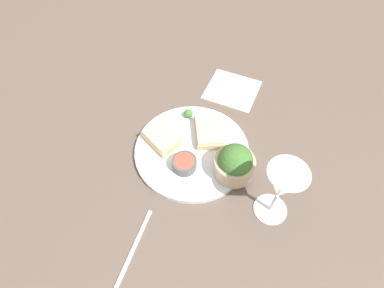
# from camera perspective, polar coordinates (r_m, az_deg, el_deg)

# --- Properties ---
(ground_plane) EXTENTS (4.00, 4.00, 0.00)m
(ground_plane) POSITION_cam_1_polar(r_m,az_deg,el_deg) (0.76, -0.00, -1.50)
(ground_plane) COLOR brown
(dinner_plate) EXTENTS (0.29, 0.29, 0.01)m
(dinner_plate) POSITION_cam_1_polar(r_m,az_deg,el_deg) (0.75, -0.00, -1.20)
(dinner_plate) COLOR silver
(dinner_plate) RESTS_ON ground_plane
(salad_bowl) EXTENTS (0.09, 0.09, 0.09)m
(salad_bowl) POSITION_cam_1_polar(r_m,az_deg,el_deg) (0.69, 8.12, -3.64)
(salad_bowl) COLOR tan
(salad_bowl) RESTS_ON dinner_plate
(sauce_ramekin) EXTENTS (0.06, 0.06, 0.03)m
(sauce_ramekin) POSITION_cam_1_polar(r_m,az_deg,el_deg) (0.71, -1.46, -3.71)
(sauce_ramekin) COLOR #4C4C4C
(sauce_ramekin) RESTS_ON dinner_plate
(cheese_toast_near) EXTENTS (0.12, 0.11, 0.03)m
(cheese_toast_near) POSITION_cam_1_polar(r_m,az_deg,el_deg) (0.76, 3.28, 2.43)
(cheese_toast_near) COLOR #D1B27F
(cheese_toast_near) RESTS_ON dinner_plate
(cheese_toast_far) EXTENTS (0.09, 0.07, 0.03)m
(cheese_toast_far) POSITION_cam_1_polar(r_m,az_deg,el_deg) (0.75, -5.83, 1.05)
(cheese_toast_far) COLOR #D1B27F
(cheese_toast_far) RESTS_ON dinner_plate
(wine_glass) EXTENTS (0.08, 0.08, 0.16)m
(wine_glass) POSITION_cam_1_polar(r_m,az_deg,el_deg) (0.61, 16.79, -7.69)
(wine_glass) COLOR silver
(wine_glass) RESTS_ON ground_plane
(garnish) EXTENTS (0.02, 0.02, 0.02)m
(garnish) POSITION_cam_1_polar(r_m,az_deg,el_deg) (0.80, -0.68, 5.83)
(garnish) COLOR #477533
(garnish) RESTS_ON dinner_plate
(napkin) EXTENTS (0.20, 0.19, 0.01)m
(napkin) POSITION_cam_1_polar(r_m,az_deg,el_deg) (0.91, 7.63, 10.24)
(napkin) COLOR beige
(napkin) RESTS_ON ground_plane
(fork) EXTENTS (0.12, 0.15, 0.01)m
(fork) POSITION_cam_1_polar(r_m,az_deg,el_deg) (0.66, -11.15, -19.08)
(fork) COLOR silver
(fork) RESTS_ON ground_plane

